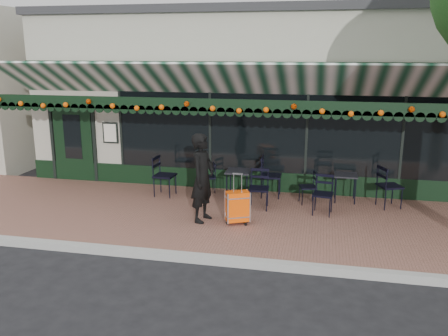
% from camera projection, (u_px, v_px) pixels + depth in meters
% --- Properties ---
extents(ground, '(80.00, 80.00, 0.00)m').
position_uv_depth(ground, '(213.00, 262.00, 8.35)').
color(ground, black).
rests_on(ground, ground).
extents(sidewalk, '(18.00, 4.00, 0.15)m').
position_uv_depth(sidewalk, '(234.00, 219.00, 10.23)').
color(sidewalk, brown).
rests_on(sidewalk, ground).
extents(curb, '(18.00, 0.16, 0.15)m').
position_uv_depth(curb, '(212.00, 260.00, 8.26)').
color(curb, '#9E9E99').
rests_on(curb, ground).
extents(restaurant_building, '(12.00, 9.60, 4.50)m').
position_uv_depth(restaurant_building, '(268.00, 93.00, 15.23)').
color(restaurant_building, '#A19E8C').
rests_on(restaurant_building, ground).
extents(woman, '(0.58, 0.75, 1.84)m').
position_uv_depth(woman, '(203.00, 178.00, 9.72)').
color(woman, black).
rests_on(woman, sidewalk).
extents(suitcase, '(0.53, 0.43, 1.06)m').
position_uv_depth(suitcase, '(237.00, 207.00, 9.68)').
color(suitcase, '#FF5208').
rests_on(suitcase, sidewalk).
extents(cafe_table_a, '(0.53, 0.53, 0.65)m').
position_uv_depth(cafe_table_a, '(346.00, 177.00, 11.07)').
color(cafe_table_a, black).
rests_on(cafe_table_a, sidewalk).
extents(cafe_table_b, '(0.57, 0.57, 0.71)m').
position_uv_depth(cafe_table_b, '(239.00, 173.00, 11.19)').
color(cafe_table_b, black).
rests_on(cafe_table_b, sidewalk).
extents(chair_a_left, '(0.47, 0.47, 0.76)m').
position_uv_depth(chair_a_left, '(308.00, 187.00, 10.97)').
color(chair_a_left, black).
rests_on(chair_a_left, sidewalk).
extents(chair_a_right, '(0.63, 0.63, 0.97)m').
position_uv_depth(chair_a_right, '(390.00, 187.00, 10.66)').
color(chair_a_right, black).
rests_on(chair_a_right, sidewalk).
extents(chair_a_front, '(0.48, 0.48, 0.87)m').
position_uv_depth(chair_a_front, '(323.00, 195.00, 10.22)').
color(chair_a_front, black).
rests_on(chair_a_front, sidewalk).
extents(chair_b_left, '(0.49, 0.49, 0.75)m').
position_uv_depth(chair_b_left, '(208.00, 177.00, 11.84)').
color(chair_b_left, black).
rests_on(chair_b_left, sidewalk).
extents(chair_b_right, '(0.52, 0.52, 1.01)m').
position_uv_depth(chair_b_right, '(271.00, 176.00, 11.44)').
color(chair_b_right, black).
rests_on(chair_b_right, sidewalk).
extents(chair_b_front, '(0.48, 0.48, 0.90)m').
position_uv_depth(chair_b_front, '(259.00, 189.00, 10.58)').
color(chair_b_front, black).
rests_on(chair_b_front, sidewalk).
extents(chair_solo, '(0.53, 0.53, 0.99)m').
position_uv_depth(chair_solo, '(165.00, 176.00, 11.52)').
color(chair_solo, black).
rests_on(chair_solo, sidewalk).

